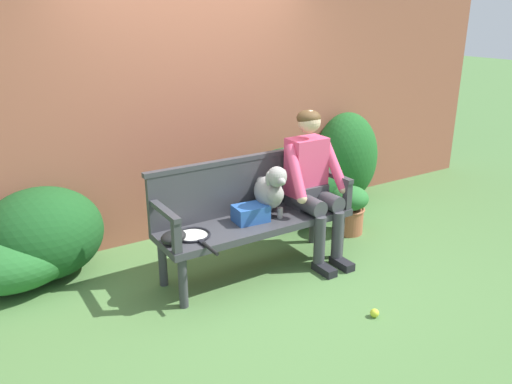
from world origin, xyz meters
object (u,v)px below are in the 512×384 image
(garden_bench, at_px, (256,227))
(sports_bag, at_px, (251,213))
(dog_on_bench, at_px, (271,190))
(potted_plant, at_px, (349,207))
(tennis_ball, at_px, (375,313))
(tennis_racket, at_px, (194,236))
(person_seated, at_px, (312,179))
(baseball_glove, at_px, (173,237))

(garden_bench, relative_size, sports_bag, 6.15)
(dog_on_bench, relative_size, potted_plant, 0.98)
(sports_bag, xyz_separation_m, tennis_ball, (0.41, -1.08, -0.52))
(garden_bench, distance_m, tennis_ball, 1.21)
(tennis_racket, bearing_deg, dog_on_bench, 2.68)
(dog_on_bench, height_order, tennis_racket, dog_on_bench)
(person_seated, height_order, sports_bag, person_seated)
(person_seated, height_order, potted_plant, person_seated)
(tennis_ball, bearing_deg, dog_on_bench, 101.04)
(tennis_racket, relative_size, potted_plant, 1.14)
(baseball_glove, bearing_deg, potted_plant, -19.06)
(sports_bag, xyz_separation_m, potted_plant, (1.29, 0.19, -0.27))
(garden_bench, relative_size, tennis_racket, 3.07)
(person_seated, distance_m, baseball_glove, 1.36)
(tennis_racket, height_order, tennis_ball, tennis_racket)
(sports_bag, relative_size, potted_plant, 0.57)
(baseball_glove, relative_size, potted_plant, 0.45)
(person_seated, relative_size, baseball_glove, 6.13)
(garden_bench, distance_m, tennis_racket, 0.60)
(dog_on_bench, xyz_separation_m, baseball_glove, (-0.92, -0.04, -0.19))
(dog_on_bench, distance_m, tennis_racket, 0.78)
(tennis_ball, bearing_deg, person_seated, 78.51)
(garden_bench, height_order, tennis_ball, garden_bench)
(dog_on_bench, xyz_separation_m, tennis_racket, (-0.74, -0.03, -0.23))
(person_seated, bearing_deg, sports_bag, 178.72)
(tennis_racket, height_order, potted_plant, tennis_racket)
(person_seated, relative_size, sports_bag, 4.82)
(person_seated, relative_size, dog_on_bench, 2.81)
(baseball_glove, xyz_separation_m, potted_plant, (2.00, 0.23, -0.25))
(garden_bench, height_order, potted_plant, potted_plant)
(garden_bench, height_order, dog_on_bench, dog_on_bench)
(tennis_racket, bearing_deg, garden_bench, 3.42)
(garden_bench, xyz_separation_m, tennis_ball, (0.36, -1.09, -0.38))
(sports_bag, bearing_deg, dog_on_bench, 0.36)
(dog_on_bench, xyz_separation_m, sports_bag, (-0.20, -0.00, -0.17))
(person_seated, bearing_deg, garden_bench, 178.39)
(garden_bench, distance_m, dog_on_bench, 0.33)
(sports_bag, bearing_deg, tennis_ball, -69.26)
(garden_bench, distance_m, potted_plant, 1.26)
(tennis_racket, height_order, baseball_glove, baseball_glove)
(garden_bench, relative_size, potted_plant, 3.50)
(garden_bench, bearing_deg, tennis_racket, -176.58)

